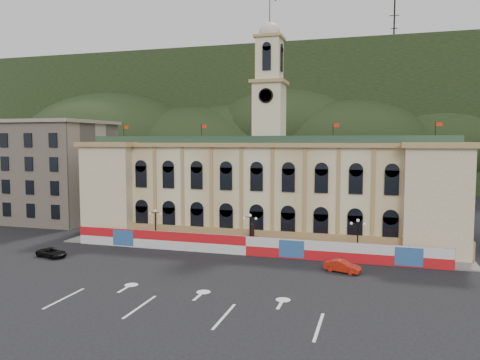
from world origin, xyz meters
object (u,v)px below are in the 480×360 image
(lamp_center, at_px, (250,229))
(black_suv, at_px, (52,253))
(statue, at_px, (252,242))
(red_sedan, at_px, (343,266))

(lamp_center, height_order, black_suv, lamp_center)
(black_suv, bearing_deg, statue, -51.87)
(red_sedan, relative_size, black_suv, 0.95)
(statue, bearing_deg, black_suv, -154.91)
(lamp_center, relative_size, red_sedan, 1.18)
(statue, xyz_separation_m, red_sedan, (12.66, -7.45, -0.51))
(statue, relative_size, red_sedan, 0.86)
(statue, xyz_separation_m, black_suv, (-23.67, -11.08, -0.60))
(red_sedan, bearing_deg, black_suv, 112.82)
(red_sedan, distance_m, black_suv, 36.50)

